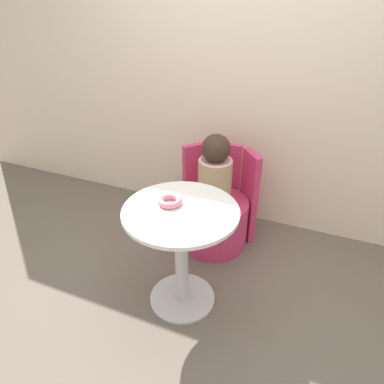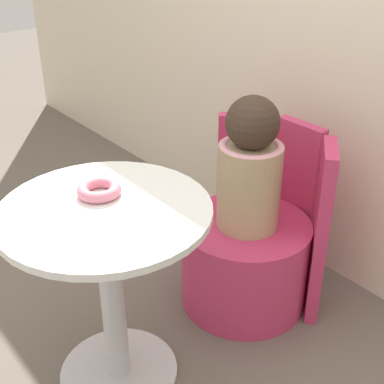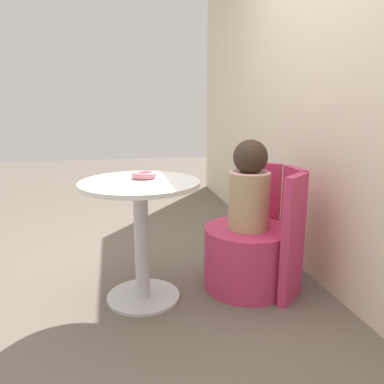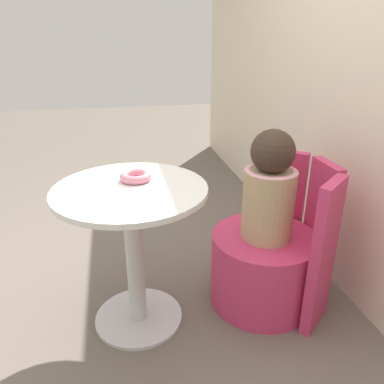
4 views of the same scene
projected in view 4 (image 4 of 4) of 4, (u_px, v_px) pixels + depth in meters
The scene contains 6 objects.
ground_plane at pixel (146, 324), 1.85m from camera, with size 12.00×12.00×0.00m, color #665B51.
round_table at pixel (133, 231), 1.70m from camera, with size 0.68×0.68×0.71m.
tub_chair at pixel (263, 268), 1.96m from camera, with size 0.54×0.54×0.39m.
booth_backrest at pixel (306, 233), 1.93m from camera, with size 0.64×0.23×0.75m.
child_figure at pixel (270, 189), 1.78m from camera, with size 0.25×0.25×0.54m.
donut at pixel (136, 176), 1.68m from camera, with size 0.14×0.14×0.04m.
Camera 4 is at (1.46, -0.08, 1.33)m, focal length 35.00 mm.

